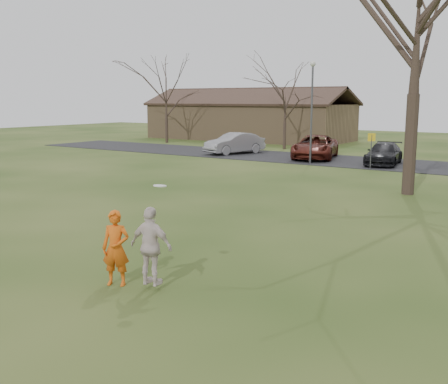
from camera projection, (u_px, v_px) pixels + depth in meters
The scene contains 11 objects.
ground at pixel (120, 288), 11.28m from camera, with size 120.00×120.00×0.00m, color #1E380F.
parking_strip at pixel (419, 166), 31.67m from camera, with size 62.00×6.50×0.04m, color black.
player_defender at pixel (116, 248), 11.32m from camera, with size 0.60×0.39×1.65m, color #D55611.
car_1 at pixel (235, 143), 38.67m from camera, with size 1.62×4.63×1.53m, color gray.
car_2 at pixel (315, 147), 35.57m from camera, with size 2.59×5.61×1.56m, color #541C13.
car_3 at pixel (384, 154), 32.26m from camera, with size 1.82×4.48×1.30m, color black.
catching_play at pixel (151, 246), 11.00m from camera, with size 1.03×0.57×2.13m.
building at pixel (249, 120), 52.98m from camera, with size 20.60×8.50×5.14m.
lamp_post at pixel (312, 100), 32.26m from camera, with size 0.34×0.34×6.27m.
sign_yellow at pixel (371, 144), 30.08m from camera, with size 0.35×0.35×2.08m.
big_tree at pixel (418, 23), 21.20m from camera, with size 9.00×9.00×14.00m, color #352821, non-canonical shape.
Camera 1 is at (7.88, -7.65, 3.98)m, focal length 42.26 mm.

